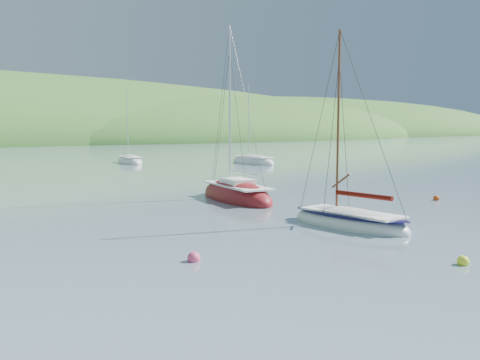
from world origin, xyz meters
TOP-DOWN VIEW (x-y plane):
  - ground at (0.00, 0.00)m, footprint 700.00×700.00m
  - daysailer_white at (3.80, 5.09)m, footprint 2.88×6.82m
  - sloop_red at (4.95, 15.99)m, footprint 4.47×8.90m
  - distant_sloop_b at (14.54, 52.65)m, footprint 4.04×7.79m
  - distant_sloop_d at (26.78, 41.95)m, footprint 2.92×7.99m
  - mooring_buoys at (-2.53, 5.37)m, footprint 28.69×13.45m

SIDE VIEW (x-z plane):
  - ground at x=0.00m, z-range 0.00..0.00m
  - mooring_buoys at x=-2.53m, z-range -0.12..0.36m
  - distant_sloop_b at x=14.54m, z-range -5.11..5.47m
  - distant_sloop_d at x=26.78m, z-range -5.48..5.86m
  - daysailer_white at x=3.80m, z-range -4.90..5.36m
  - sloop_red at x=4.95m, z-range -6.06..6.52m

